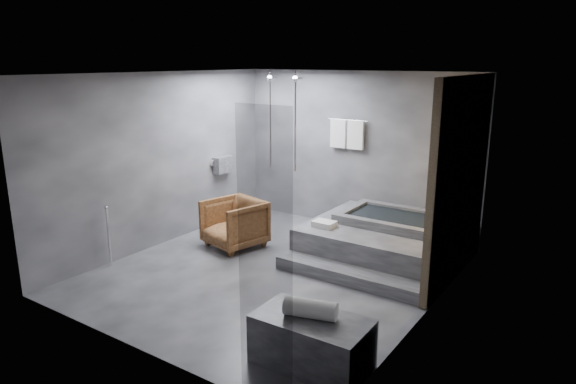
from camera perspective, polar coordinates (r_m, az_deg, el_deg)
The scene contains 7 objects.
room at distance 7.03m, azimuth 2.24°, elevation 4.25°, with size 5.00×5.04×2.82m.
tub_deck at distance 8.16m, azimuth 10.58°, elevation -5.30°, with size 2.20×2.00×0.50m, color #37373A.
tub_step at distance 7.22m, azimuth 6.70°, elevation -9.20°, with size 2.20×0.36×0.18m, color #37373A.
concrete_bench at distance 5.33m, azimuth 2.64°, elevation -16.25°, with size 1.15×0.63×0.52m, color #343436.
driftwood_chair at distance 8.41m, azimuth -5.99°, elevation -3.49°, with size 0.84×0.86×0.79m, color #422410.
rolled_towel at distance 5.17m, azimuth 2.51°, elevation -12.83°, with size 0.19×0.19×0.53m, color silver.
deck_towel at distance 7.87m, azimuth 4.05°, elevation -3.56°, with size 0.33×0.24×0.09m, color silver.
Camera 1 is at (4.03, -5.64, 2.98)m, focal length 32.00 mm.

